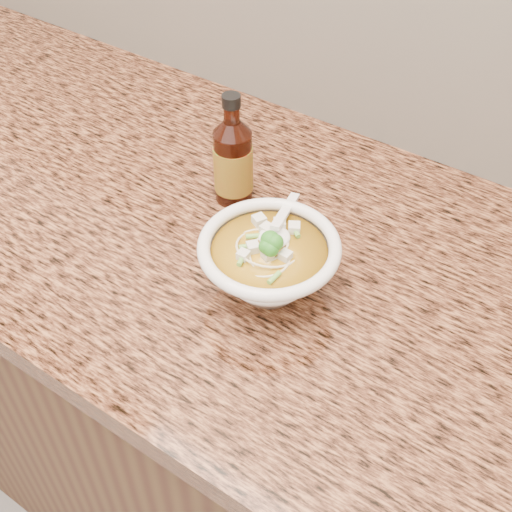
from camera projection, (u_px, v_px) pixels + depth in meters
The scene contains 4 objects.
cabinet at pixel (218, 386), 1.29m from camera, with size 4.00×0.65×0.86m, color #34190F.
counter_slab at pixel (206, 219), 0.97m from camera, with size 4.00×0.68×0.04m, color #9F623A.
soup_bowl at pixel (269, 265), 0.82m from camera, with size 0.18×0.20×0.10m.
hot_sauce_bottle at pixel (233, 162), 0.93m from camera, with size 0.07×0.07×0.18m.
Camera 1 is at (0.47, 1.11, 1.53)m, focal length 45.00 mm.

